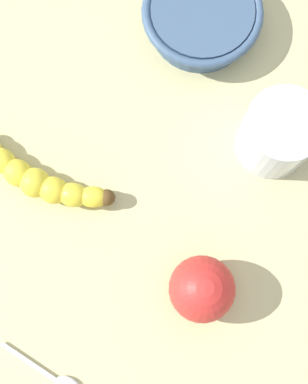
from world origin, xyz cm
name	(u,v)px	position (x,y,z in cm)	size (l,w,h in cm)	color
wooden_tabletop	(153,169)	(0.00, 0.00, 1.50)	(120.00, 120.00, 3.00)	#C6BE85
banana	(38,178)	(2.95, 14.04, 4.86)	(14.89, 14.56, 3.71)	yellow
smoothie_glass	(278,135)	(-2.45, -15.10, 7.20)	(9.13, 9.13, 8.62)	silver
ceramic_bowl	(202,17)	(16.02, -12.50, 5.72)	(15.67, 15.67, 4.54)	#3D5675
apple_fruit	(201,289)	(-16.43, 0.12, 6.83)	(7.66, 7.66, 7.66)	red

